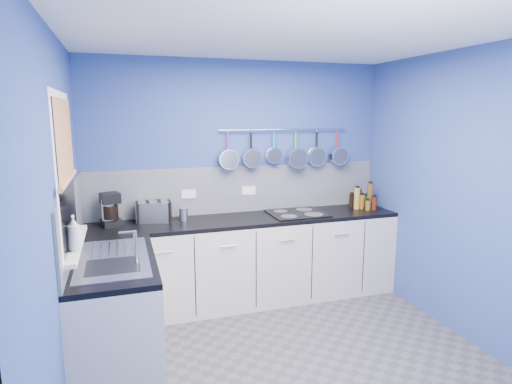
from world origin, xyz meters
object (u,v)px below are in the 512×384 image
canister (184,214)px  soap_bottle_b (75,235)px  coffee_maker (111,210)px  paper_towel (108,212)px  soap_bottle_a (74,233)px  toaster (154,212)px  hob (297,213)px

canister → soap_bottle_b: bearing=-129.1°
coffee_maker → canister: (0.68, -0.01, -0.09)m
coffee_maker → canister: bearing=-16.4°
soap_bottle_b → paper_towel: soap_bottle_b is taller
soap_bottle_a → toaster: 1.39m
paper_towel → hob: 1.90m
soap_bottle_a → hob: size_ratio=0.41×
toaster → canister: size_ratio=2.42×
soap_bottle_b → hob: size_ratio=0.30×
soap_bottle_a → canister: 1.50m
hob → soap_bottle_b: bearing=-153.9°
soap_bottle_a → hob: (2.08, 1.10, -0.26)m
soap_bottle_b → canister: 1.43m
paper_towel → soap_bottle_a: bearing=-98.9°
soap_bottle_a → soap_bottle_b: bearing=90.0°
paper_towel → canister: size_ratio=2.03×
soap_bottle_a → paper_towel: bearing=81.1°
paper_towel → coffee_maker: coffee_maker is taller
paper_towel → toaster: paper_towel is taller
soap_bottle_a → toaster: (0.61, 1.24, -0.17)m
soap_bottle_a → paper_towel: 1.22m
paper_towel → hob: paper_towel is taller
soap_bottle_b → coffee_maker: 1.13m
toaster → paper_towel: bearing=-159.9°
soap_bottle_b → toaster: 1.31m
toaster → hob: bearing=9.7°
soap_bottle_b → canister: soap_bottle_b is taller
soap_bottle_a → canister: size_ratio=1.86×
canister → hob: 1.19m
paper_towel → toaster: (0.42, 0.04, -0.03)m
coffee_maker → canister: coffee_maker is taller
paper_towel → coffee_maker: (0.02, -0.00, 0.03)m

